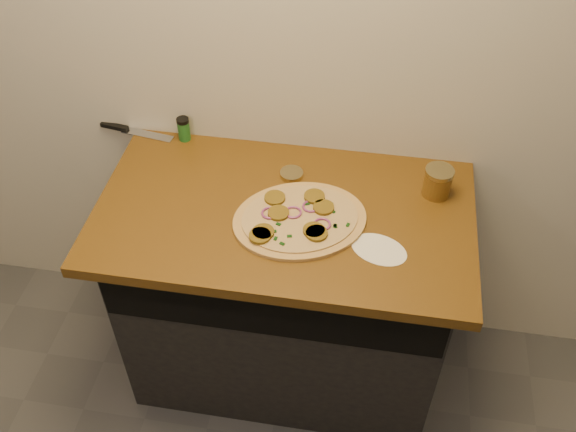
% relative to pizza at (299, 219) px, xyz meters
% --- Properties ---
extents(cabinet, '(1.10, 0.60, 0.86)m').
position_rel_pizza_xyz_m(cabinet, '(-0.05, 0.08, -0.48)').
color(cabinet, black).
rests_on(cabinet, ground).
extents(countertop, '(1.20, 0.70, 0.04)m').
position_rel_pizza_xyz_m(countertop, '(-0.05, 0.05, -0.03)').
color(countertop, brown).
rests_on(countertop, cabinet).
extents(pizza, '(0.53, 0.53, 0.03)m').
position_rel_pizza_xyz_m(pizza, '(0.00, 0.00, 0.00)').
color(pizza, tan).
rests_on(pizza, countertop).
extents(chefs_knife, '(0.28, 0.07, 0.02)m').
position_rel_pizza_xyz_m(chefs_knife, '(-0.67, 0.36, -0.01)').
color(chefs_knife, '#B7BAC1').
rests_on(chefs_knife, countertop).
extents(mason_jar_lid, '(0.08, 0.08, 0.02)m').
position_rel_pizza_xyz_m(mason_jar_lid, '(-0.06, 0.21, -0.00)').
color(mason_jar_lid, tan).
rests_on(mason_jar_lid, countertop).
extents(salsa_jar, '(0.09, 0.09, 0.10)m').
position_rel_pizza_xyz_m(salsa_jar, '(0.42, 0.20, 0.04)').
color(salsa_jar, '#A42210').
rests_on(salsa_jar, countertop).
extents(spice_shaker, '(0.04, 0.04, 0.09)m').
position_rel_pizza_xyz_m(spice_shaker, '(-0.46, 0.35, 0.03)').
color(spice_shaker, '#1F6424').
rests_on(spice_shaker, countertop).
extents(flour_spill, '(0.22, 0.22, 0.00)m').
position_rel_pizza_xyz_m(flour_spill, '(0.25, -0.08, -0.01)').
color(flour_spill, silver).
rests_on(flour_spill, countertop).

